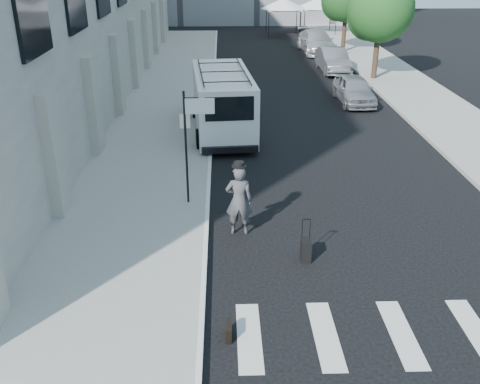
{
  "coord_description": "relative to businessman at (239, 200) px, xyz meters",
  "views": [
    {
      "loc": [
        -1.47,
        -11.82,
        7.41
      ],
      "look_at": [
        -1.05,
        1.38,
        1.3
      ],
      "focal_mm": 40.0,
      "sensor_mm": 36.0,
      "label": 1
    }
  ],
  "objects": [
    {
      "name": "briefcase",
      "position": [
        -0.34,
        -4.43,
        -0.85
      ],
      "size": [
        0.14,
        0.44,
        0.34
      ],
      "primitive_type": "cube",
      "rotation": [
        0.0,
        0.0,
        -0.04
      ],
      "color": "black",
      "rests_on": "ground"
    },
    {
      "name": "sidewalk_right",
      "position": [
        10.08,
        18.57,
        -0.94
      ],
      "size": [
        4.0,
        56.0,
        0.15
      ],
      "primitive_type": "cube",
      "color": "gray",
      "rests_on": "ground"
    },
    {
      "name": "suitcase",
      "position": [
        1.68,
        -1.48,
        -0.72
      ],
      "size": [
        0.26,
        0.41,
        1.11
      ],
      "rotation": [
        0.0,
        0.0,
        -0.03
      ],
      "color": "black",
      "rests_on": "ground"
    },
    {
      "name": "cargo_van",
      "position": [
        -0.44,
        9.19,
        0.31
      ],
      "size": [
        2.89,
        7.1,
        2.59
      ],
      "rotation": [
        0.0,
        0.0,
        0.08
      ],
      "color": "silver",
      "rests_on": "ground"
    },
    {
      "name": "sign_pole",
      "position": [
        -1.29,
        1.77,
        1.63
      ],
      "size": [
        1.03,
        0.07,
        3.5
      ],
      "color": "black",
      "rests_on": "sidewalk_left"
    },
    {
      "name": "parked_car_a",
      "position": [
        6.32,
        13.56,
        -0.33
      ],
      "size": [
        1.72,
        4.1,
        1.39
      ],
      "primitive_type": "imported",
      "rotation": [
        0.0,
        0.0,
        0.02
      ],
      "color": "gray",
      "rests_on": "ground"
    },
    {
      "name": "businessman",
      "position": [
        0.0,
        0.0,
        0.0
      ],
      "size": [
        0.78,
        0.55,
        2.04
      ],
      "primitive_type": "imported",
      "rotation": [
        0.0,
        0.0,
        3.06
      ],
      "color": "#3E3E41",
      "rests_on": "ground"
    },
    {
      "name": "tent_left",
      "position": [
        5.08,
        36.57,
        1.69
      ],
      "size": [
        4.0,
        4.0,
        3.2
      ],
      "color": "black",
      "rests_on": "ground"
    },
    {
      "name": "parked_car_c",
      "position": [
        6.69,
        27.78,
        -0.21
      ],
      "size": [
        2.53,
        5.67,
        1.62
      ],
      "primitive_type": "imported",
      "rotation": [
        0.0,
        0.0,
        0.05
      ],
      "color": "#A4A6AC",
      "rests_on": "ground"
    },
    {
      "name": "sidewalk_left",
      "position": [
        -3.17,
        14.57,
        -0.94
      ],
      "size": [
        4.5,
        48.0,
        0.15
      ],
      "primitive_type": "cube",
      "color": "gray",
      "rests_on": "ground"
    },
    {
      "name": "tent_right",
      "position": [
        8.28,
        37.07,
        1.69
      ],
      "size": [
        4.0,
        4.0,
        3.2
      ],
      "color": "black",
      "rests_on": "ground"
    },
    {
      "name": "parked_car_b",
      "position": [
        6.65,
        20.99,
        -0.28
      ],
      "size": [
        1.66,
        4.52,
        1.48
      ],
      "primitive_type": "imported",
      "rotation": [
        0.0,
        0.0,
        0.02
      ],
      "color": "#5C5E63",
      "rests_on": "ground"
    },
    {
      "name": "ground",
      "position": [
        1.08,
        -1.43,
        -1.02
      ],
      "size": [
        120.0,
        120.0,
        0.0
      ],
      "primitive_type": "plane",
      "color": "black",
      "rests_on": "ground"
    },
    {
      "name": "tree_near",
      "position": [
        8.57,
        18.72,
        2.95
      ],
      "size": [
        3.8,
        3.83,
        6.03
      ],
      "color": "black",
      "rests_on": "ground"
    }
  ]
}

